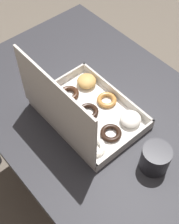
# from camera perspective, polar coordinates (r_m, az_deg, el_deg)

# --- Properties ---
(ground_plane) EXTENTS (8.00, 8.00, 0.00)m
(ground_plane) POSITION_cam_1_polar(r_m,az_deg,el_deg) (1.79, 0.34, -13.14)
(ground_plane) COLOR #6B6054
(dining_table) EXTENTS (1.04, 0.74, 0.72)m
(dining_table) POSITION_cam_1_polar(r_m,az_deg,el_deg) (1.26, 0.47, -1.66)
(dining_table) COLOR #2D2D33
(dining_table) RESTS_ON ground_plane
(donut_box) EXTENTS (0.38, 0.28, 0.29)m
(donut_box) POSITION_cam_1_polar(r_m,az_deg,el_deg) (1.08, -1.32, 0.27)
(donut_box) COLOR white
(donut_box) RESTS_ON dining_table
(coffee_mug) EXTENTS (0.09, 0.09, 0.09)m
(coffee_mug) POSITION_cam_1_polar(r_m,az_deg,el_deg) (1.00, 11.96, -8.25)
(coffee_mug) COLOR #232328
(coffee_mug) RESTS_ON dining_table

